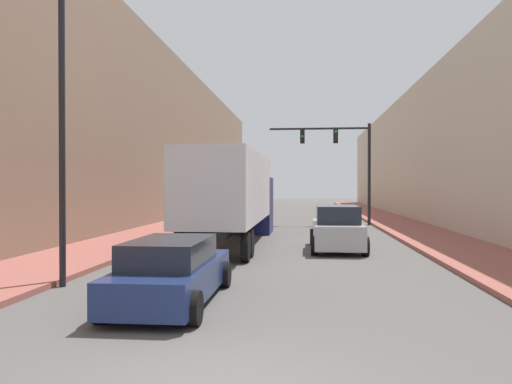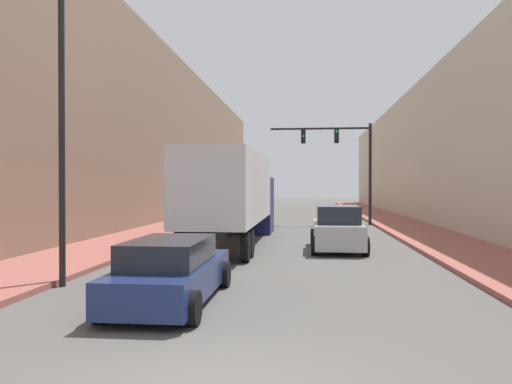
% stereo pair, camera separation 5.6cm
% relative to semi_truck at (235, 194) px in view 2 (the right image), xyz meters
% --- Properties ---
extents(sidewalk_right, '(3.44, 80.00, 0.15)m').
position_rel_semi_truck_xyz_m(sidewalk_right, '(9.10, 13.92, -2.09)').
color(sidewalk_right, '#9E564C').
rests_on(sidewalk_right, ground).
extents(sidewalk_left, '(3.44, 80.00, 0.15)m').
position_rel_semi_truck_xyz_m(sidewalk_left, '(-4.82, 13.92, -2.09)').
color(sidewalk_left, '#9E564C').
rests_on(sidewalk_left, ground).
extents(building_right, '(6.00, 80.00, 9.84)m').
position_rel_semi_truck_xyz_m(building_right, '(13.82, 13.92, 2.76)').
color(building_right, beige).
rests_on(building_right, ground).
extents(building_left, '(6.00, 80.00, 12.37)m').
position_rel_semi_truck_xyz_m(building_left, '(-9.54, 13.92, 4.02)').
color(building_left, '#846B56').
rests_on(building_left, ground).
extents(semi_truck, '(2.56, 13.10, 3.83)m').
position_rel_semi_truck_xyz_m(semi_truck, '(0.00, 0.00, 0.00)').
color(semi_truck, silver).
rests_on(semi_truck, ground).
extents(sedan_car, '(1.96, 4.78, 1.39)m').
position_rel_semi_truck_xyz_m(sedan_car, '(0.24, -11.20, -1.50)').
color(sedan_car, navy).
rests_on(sedan_car, ground).
extents(suv_car, '(2.07, 4.49, 1.76)m').
position_rel_semi_truck_xyz_m(suv_car, '(4.33, -1.88, -1.34)').
color(suv_car, '#B7B7BC').
rests_on(suv_car, ground).
extents(traffic_signal_gantry, '(6.60, 0.35, 6.61)m').
position_rel_semi_truck_xyz_m(traffic_signal_gantry, '(5.70, 11.28, 2.41)').
color(traffic_signal_gantry, black).
rests_on(traffic_signal_gantry, ground).
extents(street_lamp, '(0.44, 0.44, 8.10)m').
position_rel_semi_truck_xyz_m(street_lamp, '(-2.95, -9.79, 2.91)').
color(street_lamp, black).
rests_on(street_lamp, ground).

